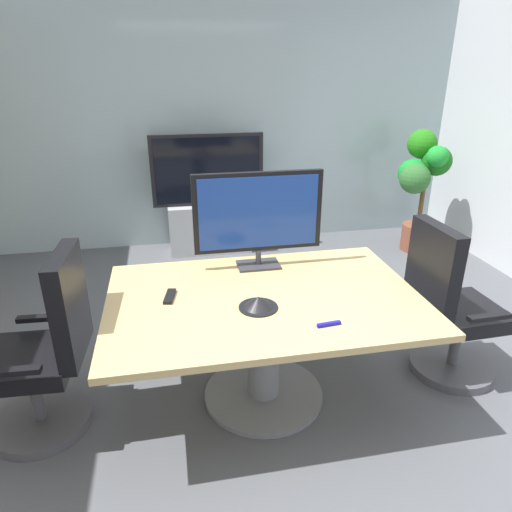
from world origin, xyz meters
TOP-DOWN VIEW (x-y plane):
  - ground_plane at (0.00, 0.00)m, footprint 6.93×6.93m
  - wall_back_glass_partition at (0.00, 2.97)m, footprint 5.40×0.10m
  - conference_table at (-0.15, 0.05)m, footprint 1.82×1.21m
  - office_chair_left at (-1.39, 0.04)m, footprint 0.61×0.58m
  - office_chair_right at (1.10, 0.05)m, footprint 0.60×0.58m
  - tv_monitor at (-0.10, 0.48)m, footprint 0.84×0.18m
  - wall_display_unit at (-0.23, 2.61)m, footprint 1.20×0.36m
  - potted_plant at (2.07, 2.21)m, footprint 0.60×0.55m
  - conference_phone at (-0.21, -0.08)m, footprint 0.22×0.22m
  - remote_control at (-0.69, 0.13)m, footprint 0.08×0.18m
  - whiteboard_marker at (0.11, -0.34)m, footprint 0.13×0.03m

SIDE VIEW (x-z plane):
  - ground_plane at x=0.00m, z-range 0.00..0.00m
  - wall_display_unit at x=-0.23m, z-range -0.21..1.10m
  - office_chair_left at x=-1.39m, z-range -0.09..1.00m
  - office_chair_right at x=1.10m, z-range -0.09..1.00m
  - conference_table at x=-0.15m, z-range 0.18..0.90m
  - remote_control at x=-0.69m, z-range 0.73..0.74m
  - whiteboard_marker at x=0.11m, z-range 0.73..0.75m
  - conference_phone at x=-0.21m, z-range 0.72..0.79m
  - potted_plant at x=2.07m, z-range 0.15..1.48m
  - tv_monitor at x=-0.10m, z-range 0.77..1.40m
  - wall_back_glass_partition at x=0.00m, z-range 0.00..2.64m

